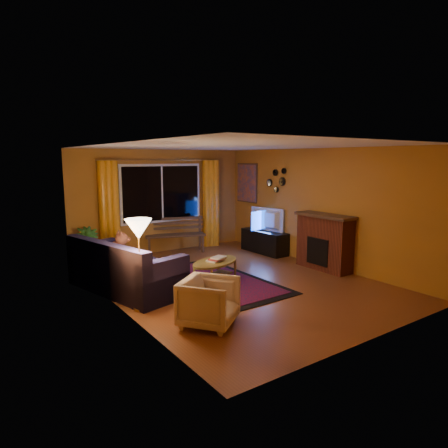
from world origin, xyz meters
TOP-DOWN VIEW (x-y plane):
  - floor at (0.00, 0.00)m, footprint 4.50×6.00m
  - ceiling at (0.00, 0.00)m, footprint 4.50×6.00m
  - wall_back at (0.00, 3.01)m, footprint 4.50×0.02m
  - wall_left at (-2.26, 0.00)m, footprint 0.02×6.00m
  - wall_right at (2.26, 0.00)m, footprint 0.02×6.00m
  - window at (0.00, 2.94)m, footprint 2.00×0.02m
  - curtain_rod at (0.00, 2.90)m, footprint 3.20×0.03m
  - curtain_left at (-1.35, 2.88)m, footprint 0.36×0.36m
  - curtain_right at (1.35, 2.88)m, footprint 0.36×0.36m
  - bench at (0.20, 2.69)m, footprint 1.50×0.88m
  - potted_plant at (-2.00, 2.44)m, footprint 0.55×0.55m
  - sofa at (-1.85, 0.65)m, footprint 1.47×2.41m
  - dog at (-1.80, 1.15)m, footprint 0.44×0.51m
  - armchair at (-1.46, -1.45)m, footprint 0.97×0.96m
  - floor_lamp at (-2.00, -0.36)m, footprint 0.30×0.30m
  - rug at (-0.41, 0.17)m, footprint 1.91×2.96m
  - coffee_table at (-0.30, 0.15)m, footprint 1.41×1.41m
  - tv_console at (2.00, 1.45)m, footprint 0.46×1.31m
  - television at (2.00, 1.45)m, footprint 0.32×0.98m
  - fireplace at (2.05, -0.40)m, footprint 0.40×1.20m
  - mirror_cluster at (2.21, 1.30)m, footprint 0.06×0.60m
  - painting at (2.22, 2.45)m, footprint 0.04×0.76m

SIDE VIEW (x-z plane):
  - floor at x=0.00m, z-range -0.02..0.00m
  - rug at x=-0.41m, z-range 0.00..0.02m
  - coffee_table at x=-0.30m, z-range 0.00..0.40m
  - bench at x=0.20m, z-range 0.00..0.43m
  - tv_console at x=2.00m, z-range 0.00..0.54m
  - armchair at x=-1.46m, z-range 0.00..0.73m
  - potted_plant at x=-2.00m, z-range 0.00..0.87m
  - sofa at x=-1.85m, z-range 0.00..0.91m
  - fireplace at x=2.05m, z-range 0.00..1.10m
  - dog at x=-1.80m, z-range 0.45..0.92m
  - floor_lamp at x=-2.00m, z-range 0.00..1.39m
  - television at x=2.00m, z-range 0.54..1.10m
  - curtain_left at x=-1.35m, z-range 0.00..2.24m
  - curtain_right at x=1.35m, z-range 0.00..2.24m
  - wall_back at x=0.00m, z-range 0.00..2.50m
  - wall_left at x=-2.26m, z-range 0.00..2.50m
  - wall_right at x=2.26m, z-range 0.00..2.50m
  - window at x=0.00m, z-range 0.80..2.10m
  - painting at x=2.22m, z-range 1.17..2.13m
  - mirror_cluster at x=2.21m, z-range 1.52..2.08m
  - curtain_rod at x=0.00m, z-range 2.23..2.27m
  - ceiling at x=0.00m, z-range 2.50..2.52m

